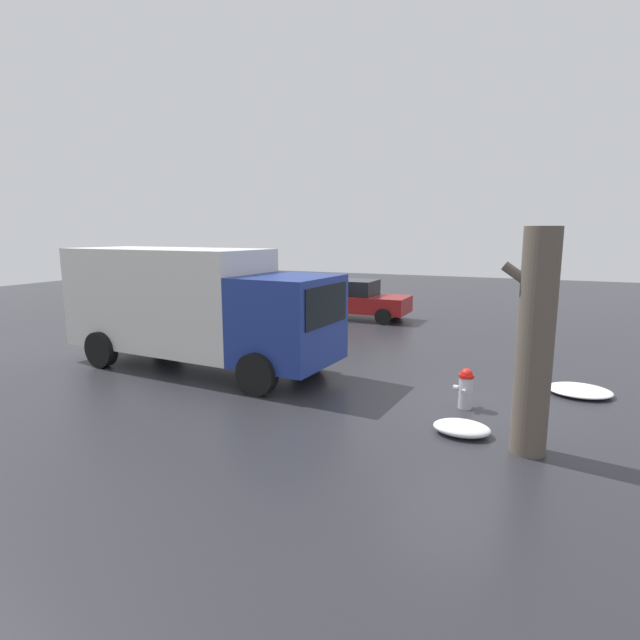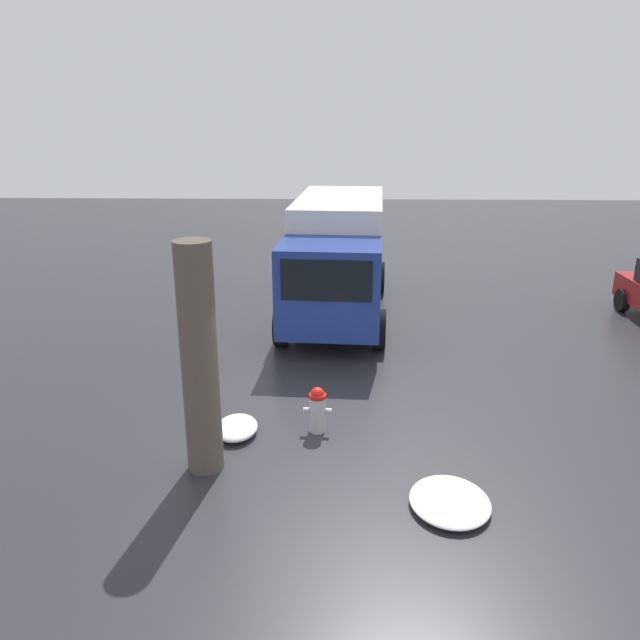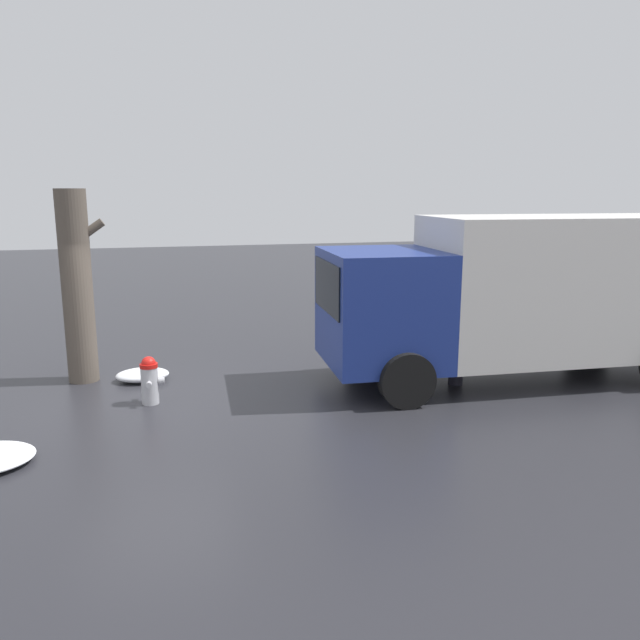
{
  "view_description": "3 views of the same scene",
  "coord_description": "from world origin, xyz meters",
  "px_view_note": "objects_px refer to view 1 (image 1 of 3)",
  "views": [
    {
      "loc": [
        -1.19,
        9.49,
        3.32
      ],
      "look_at": [
        3.38,
        -0.72,
        1.36
      ],
      "focal_mm": 28.0,
      "sensor_mm": 36.0,
      "label": 1
    },
    {
      "loc": [
        -9.25,
        -0.3,
        4.99
      ],
      "look_at": [
        2.71,
        0.04,
        1.05
      ],
      "focal_mm": 35.0,
      "sensor_mm": 36.0,
      "label": 2
    },
    {
      "loc": [
        0.13,
        -9.98,
        3.36
      ],
      "look_at": [
        2.99,
        0.55,
        1.11
      ],
      "focal_mm": 35.0,
      "sensor_mm": 36.0,
      "label": 3
    }
  ],
  "objects_px": {
    "parked_car": "(354,299)",
    "fire_hydrant": "(466,388)",
    "pedestrian": "(243,334)",
    "tree_trunk": "(535,343)",
    "delivery_truck": "(194,304)"
  },
  "relations": [
    {
      "from": "delivery_truck",
      "to": "pedestrian",
      "type": "bearing_deg",
      "value": 95.45
    },
    {
      "from": "tree_trunk",
      "to": "delivery_truck",
      "type": "height_order",
      "value": "tree_trunk"
    },
    {
      "from": "tree_trunk",
      "to": "parked_car",
      "type": "bearing_deg",
      "value": -57.23
    },
    {
      "from": "pedestrian",
      "to": "delivery_truck",
      "type": "bearing_deg",
      "value": 88.72
    },
    {
      "from": "fire_hydrant",
      "to": "pedestrian",
      "type": "relative_size",
      "value": 0.46
    },
    {
      "from": "tree_trunk",
      "to": "delivery_truck",
      "type": "relative_size",
      "value": 0.48
    },
    {
      "from": "fire_hydrant",
      "to": "pedestrian",
      "type": "height_order",
      "value": "pedestrian"
    },
    {
      "from": "parked_car",
      "to": "fire_hydrant",
      "type": "bearing_deg",
      "value": 32.54
    },
    {
      "from": "fire_hydrant",
      "to": "tree_trunk",
      "type": "relative_size",
      "value": 0.23
    },
    {
      "from": "pedestrian",
      "to": "parked_car",
      "type": "distance_m",
      "value": 8.39
    },
    {
      "from": "tree_trunk",
      "to": "pedestrian",
      "type": "relative_size",
      "value": 1.99
    },
    {
      "from": "pedestrian",
      "to": "tree_trunk",
      "type": "bearing_deg",
      "value": -110.32
    },
    {
      "from": "fire_hydrant",
      "to": "parked_car",
      "type": "bearing_deg",
      "value": -54.4
    },
    {
      "from": "fire_hydrant",
      "to": "pedestrian",
      "type": "xyz_separation_m",
      "value": [
        5.23,
        -0.36,
        0.53
      ]
    },
    {
      "from": "fire_hydrant",
      "to": "delivery_truck",
      "type": "relative_size",
      "value": 0.11
    }
  ]
}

